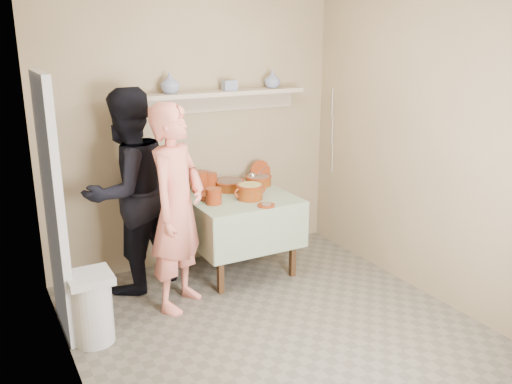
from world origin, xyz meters
TOP-DOWN VIEW (x-y plane):
  - ground at (0.00, 0.00)m, footprint 3.50×3.50m
  - tile_panel at (-1.46, 0.95)m, footprint 0.06×0.70m
  - plate_stack_a at (-0.02, 1.58)m, footprint 0.15×0.15m
  - plate_stack_b at (0.08, 1.57)m, footprint 0.15×0.15m
  - bowl_stack at (-0.07, 1.16)m, footprint 0.15×0.15m
  - empty_bowl at (-0.05, 1.31)m, footprint 0.17×0.17m
  - propped_lid at (0.66, 1.59)m, footprint 0.23×0.08m
  - vase_right at (0.81, 1.62)m, footprint 0.21×0.21m
  - vase_left at (-0.27, 1.62)m, footprint 0.25×0.25m
  - ceramic_box at (0.33, 1.62)m, footprint 0.14×0.10m
  - person_cook at (-0.52, 0.88)m, footprint 0.75×0.73m
  - person_helper at (-0.77, 1.41)m, footprint 1.09×0.98m
  - room_shell at (0.00, 0.00)m, footprint 3.04×3.54m
  - serving_table at (0.25, 1.28)m, footprint 0.97×0.97m
  - cazuela_meat_a at (0.26, 1.49)m, footprint 0.30×0.30m
  - cazuela_meat_b at (0.59, 1.51)m, footprint 0.28×0.28m
  - ladle at (0.53, 1.52)m, footprint 0.08×0.26m
  - cazuela_rice at (0.29, 1.13)m, footprint 0.33×0.25m
  - front_plate at (0.32, 0.87)m, footprint 0.16×0.16m
  - wall_shelf at (0.20, 1.65)m, footprint 1.80×0.25m
  - trash_bin at (-1.31, 0.63)m, footprint 0.32×0.32m
  - electrical_cord at (1.47, 1.48)m, footprint 0.01×0.05m

SIDE VIEW (x-z plane):
  - ground at x=0.00m, z-range 0.00..0.00m
  - trash_bin at x=-1.31m, z-range 0.00..0.56m
  - serving_table at x=0.25m, z-range 0.26..1.02m
  - front_plate at x=0.32m, z-range 0.76..0.78m
  - empty_bowl at x=-0.05m, z-range 0.76..0.81m
  - cazuela_meat_a at x=0.26m, z-range 0.77..0.87m
  - cazuela_meat_b at x=0.59m, z-range 0.77..0.87m
  - bowl_stack at x=-0.07m, z-range 0.76..0.91m
  - cazuela_rice at x=0.29m, z-range 0.77..0.92m
  - plate_stack_b at x=0.08m, z-range 0.76..0.94m
  - plate_stack_a at x=-0.02m, z-range 0.76..0.96m
  - person_cook at x=-0.52m, z-range 0.00..1.74m
  - ladle at x=0.53m, z-range 0.78..0.97m
  - propped_lid at x=0.66m, z-range 0.77..1.00m
  - person_helper at x=-0.77m, z-range 0.00..1.82m
  - tile_panel at x=-1.46m, z-range 0.00..2.00m
  - electrical_cord at x=1.47m, z-range 0.80..1.70m
  - room_shell at x=0.00m, z-range 0.30..2.92m
  - wall_shelf at x=0.20m, z-range 1.57..1.78m
  - ceramic_box at x=0.33m, z-range 1.72..1.82m
  - vase_right at x=0.81m, z-range 1.72..1.89m
  - vase_left at x=-0.27m, z-range 1.72..1.91m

